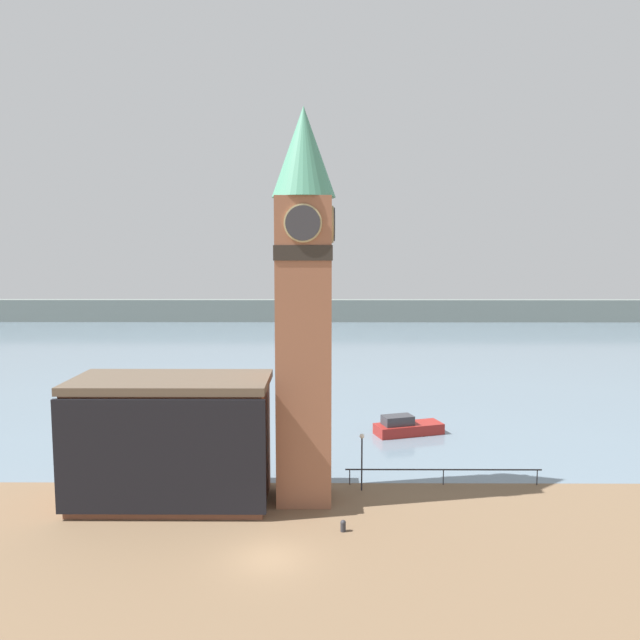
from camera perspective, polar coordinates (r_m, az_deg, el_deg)
ground_plane at (r=34.44m, az=-4.65°, el=-20.86°), size 160.00×160.00×0.00m
water at (r=102.28m, az=-1.24°, el=-2.61°), size 160.00×120.00×0.00m
far_shoreline at (r=141.68m, az=-0.80°, el=0.87°), size 180.00×3.00×5.00m
pier_railing at (r=44.10m, az=11.22°, el=-13.37°), size 13.28×0.08×1.09m
clock_tower at (r=38.43m, az=-1.47°, el=2.17°), size 3.88×3.88×24.38m
pier_building at (r=40.65m, az=-13.41°, el=-10.66°), size 12.29×6.09×7.92m
boat_near at (r=55.14m, az=7.90°, el=-9.67°), size 6.20×3.81×1.71m
mooring_bollard_near at (r=36.97m, az=2.13°, el=-18.25°), size 0.32×0.32×0.67m
lamp_post at (r=41.87m, az=3.85°, el=-11.84°), size 0.32×0.32×3.85m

